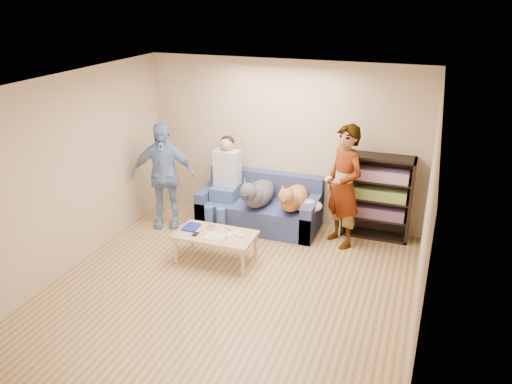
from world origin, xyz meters
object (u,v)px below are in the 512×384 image
at_px(person_standing_left, 163,175).
at_px(camera_silver, 211,227).
at_px(person_standing_right, 344,187).
at_px(person_seated, 225,179).
at_px(sofa, 260,209).
at_px(dog_gray, 258,193).
at_px(coffee_table, 216,237).
at_px(dog_tan, 293,198).
at_px(notebook_blue, 191,227).
at_px(bookshelf, 378,195).

relative_size(person_standing_left, camera_silver, 15.51).
height_order(person_standing_right, person_seated, person_standing_right).
relative_size(person_standing_left, sofa, 0.90).
bearing_deg(dog_gray, person_standing_right, 1.05).
relative_size(person_standing_left, dog_gray, 1.37).
height_order(person_standing_right, camera_silver, person_standing_right).
distance_m(person_standing_left, sofa, 1.63).
bearing_deg(coffee_table, person_standing_left, 147.57).
bearing_deg(dog_tan, camera_silver, -131.86).
height_order(camera_silver, person_seated, person_seated).
relative_size(person_standing_right, coffee_table, 1.67).
bearing_deg(notebook_blue, dog_gray, 58.56).
xyz_separation_m(person_standing_right, person_seated, (-1.90, 0.07, -0.14)).
relative_size(person_standing_right, dog_gray, 1.47).
xyz_separation_m(person_standing_right, sofa, (-1.35, 0.20, -0.64)).
bearing_deg(bookshelf, person_seated, -171.28).
xyz_separation_m(person_seated, coffee_table, (0.35, -1.18, -0.40)).
bearing_deg(dog_tan, bookshelf, 18.71).
relative_size(person_standing_right, bookshelf, 1.41).
bearing_deg(dog_tan, coffee_table, -124.77).
height_order(dog_tan, coffee_table, dog_tan).
bearing_deg(sofa, dog_gray, -81.74).
distance_m(dog_tan, coffee_table, 1.39).
bearing_deg(person_seated, person_standing_right, -2.19).
bearing_deg(dog_tan, person_seated, 177.42).
height_order(person_standing_left, coffee_table, person_standing_left).
distance_m(person_seated, dog_tan, 1.15).
relative_size(person_standing_right, sofa, 0.97).
height_order(notebook_blue, coffee_table, notebook_blue).
xyz_separation_m(person_standing_right, dog_tan, (-0.77, 0.02, -0.30)).
distance_m(person_standing_left, dog_tan, 2.06).
distance_m(camera_silver, bookshelf, 2.56).
relative_size(person_standing_right, person_seated, 1.25).
xyz_separation_m(sofa, bookshelf, (1.80, 0.23, 0.40)).
relative_size(camera_silver, bookshelf, 0.08).
xyz_separation_m(person_standing_right, dog_gray, (-1.32, -0.02, -0.28)).
relative_size(person_seated, dog_tan, 1.28).
bearing_deg(sofa, person_seated, -167.06).
height_order(person_standing_left, sofa, person_standing_left).
bearing_deg(person_seated, sofa, 12.94).
bearing_deg(person_seated, camera_silver, -77.60).
distance_m(person_standing_right, dog_gray, 1.35).
relative_size(person_standing_left, coffee_table, 1.55).
bearing_deg(coffee_table, notebook_blue, 172.87).
relative_size(coffee_table, bookshelf, 0.85).
bearing_deg(person_seated, dog_tan, -2.58).
bearing_deg(bookshelf, person_standing_right, -136.03).
bearing_deg(bookshelf, dog_tan, -161.29).
relative_size(camera_silver, sofa, 0.06).
bearing_deg(dog_gray, notebook_blue, -121.44).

